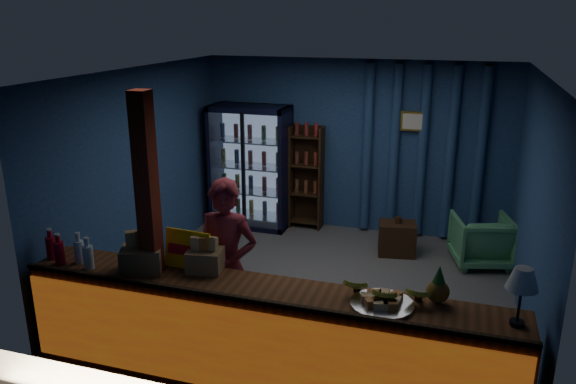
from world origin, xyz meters
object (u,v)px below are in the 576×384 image
at_px(green_chair, 481,240).
at_px(table_lamp, 523,281).
at_px(shopkeeper, 226,266).
at_px(pastry_tray, 382,303).

relative_size(green_chair, table_lamp, 1.57).
distance_m(shopkeeper, table_lamp, 2.67).
distance_m(shopkeeper, pastry_tray, 1.65).
bearing_deg(green_chair, pastry_tray, 59.86).
height_order(green_chair, pastry_tray, pastry_tray).
height_order(shopkeeper, table_lamp, shopkeeper).
bearing_deg(shopkeeper, pastry_tray, -19.28).
xyz_separation_m(shopkeeper, green_chair, (2.44, 2.81, -0.53)).
bearing_deg(pastry_tray, green_chair, 75.27).
relative_size(shopkeeper, table_lamp, 3.68).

